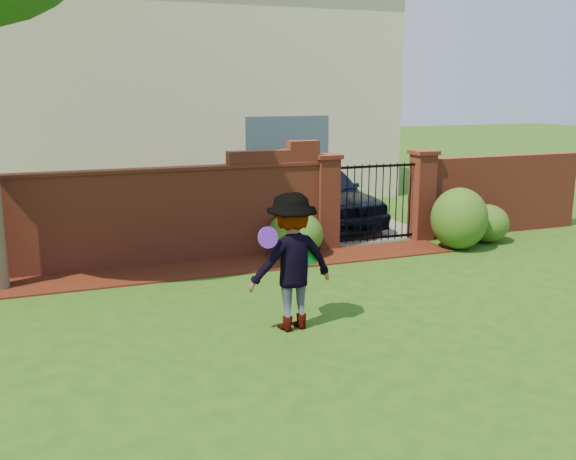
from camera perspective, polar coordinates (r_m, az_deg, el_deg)
name	(u,v)px	position (r m, az deg, el deg)	size (l,w,h in m)	color
ground	(284,333)	(8.56, -0.36, -9.12)	(80.00, 80.00, 0.01)	#244B12
mulch_bed	(165,273)	(11.39, -10.83, -3.73)	(11.10, 1.08, 0.03)	#361209
brick_wall	(95,218)	(11.69, -16.71, 0.99)	(8.70, 0.31, 2.16)	maroon
brick_wall_return	(500,194)	(15.00, 18.20, 3.02)	(4.00, 0.25, 1.70)	maroon
pillar_left	(326,201)	(12.77, 3.40, 2.56)	(0.50, 0.50, 1.88)	maroon
pillar_right	(422,195)	(13.81, 11.76, 3.07)	(0.50, 0.50, 1.88)	maroon
iron_gate	(375,203)	(13.27, 7.73, 2.40)	(1.78, 0.03, 1.60)	black
driveway	(301,210)	(16.98, 1.18, 1.79)	(3.20, 8.00, 0.01)	slate
house	(173,87)	(19.82, -10.15, 12.31)	(12.40, 6.40, 6.30)	beige
car	(323,195)	(14.96, 3.11, 3.10)	(1.70, 4.22, 1.44)	black
shrub_left	(295,234)	(12.20, 0.65, -0.38)	(1.07, 1.07, 0.87)	#1F4E17
shrub_middle	(459,219)	(13.20, 14.88, 0.98)	(1.12, 1.12, 1.23)	#1F4E17
shrub_right	(487,223)	(14.01, 17.19, 0.56)	(0.89, 0.89, 0.79)	#1F4E17
man	(292,262)	(8.43, 0.40, -2.88)	(1.18, 0.68, 1.83)	gray
frisbee_purple	(268,237)	(8.04, -1.78, -0.67)	(0.28, 0.28, 0.03)	#6821D2
frisbee_green	(310,255)	(8.55, 2.00, -2.21)	(0.28, 0.28, 0.03)	green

